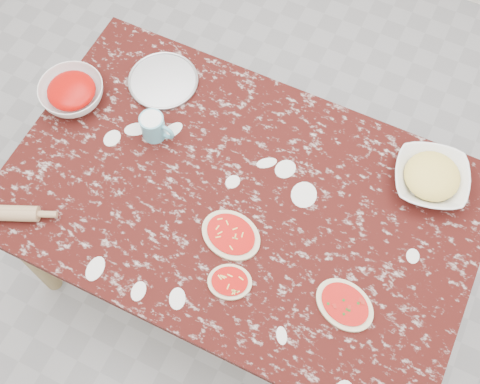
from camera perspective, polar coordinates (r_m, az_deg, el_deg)
The scene contains 9 objects.
ground at distance 2.72m, azimuth 0.00°, elevation -7.31°, with size 4.00×4.00×0.00m, color gray.
worktable at distance 2.10m, azimuth 0.00°, elevation -1.57°, with size 1.60×1.00×0.75m.
pizza_tray at distance 2.29m, azimuth -7.34°, elevation 10.45°, with size 0.26×0.26×0.01m, color #B2B2B7.
sauce_bowl at distance 2.28m, azimuth -15.71°, elevation 9.09°, with size 0.24×0.24×0.07m, color white.
cheese_bowl at distance 2.13m, azimuth 17.74°, elevation 1.23°, with size 0.25×0.25×0.06m, color white.
flour_mug at distance 2.12m, azimuth -8.23°, elevation 6.21°, with size 0.13×0.09×0.10m.
pizza_left at distance 1.97m, azimuth -0.87°, elevation -4.13°, with size 0.23×0.20×0.02m.
pizza_mid at distance 1.91m, azimuth -0.99°, elevation -8.58°, with size 0.17×0.16×0.02m.
pizza_right at distance 1.92m, azimuth 9.96°, elevation -10.56°, with size 0.23×0.20×0.02m.
Camera 1 is at (0.37, -0.77, 2.59)m, focal length 44.68 mm.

